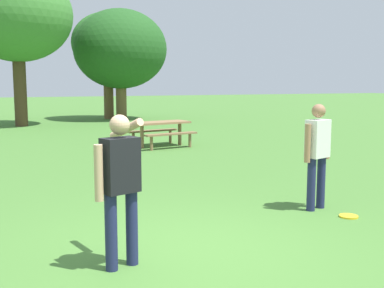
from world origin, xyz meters
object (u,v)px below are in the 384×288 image
(tree_far_right, at_px, (107,44))
(tree_slender_mid, at_px, (120,49))
(picnic_table_near, at_px, (161,128))
(frisbee, at_px, (349,216))
(tree_broad_center, at_px, (17,15))
(person_catcher, at_px, (317,149))
(person_thrower, at_px, (120,179))

(tree_far_right, height_order, tree_slender_mid, tree_slender_mid)
(picnic_table_near, height_order, tree_slender_mid, tree_slender_mid)
(frisbee, bearing_deg, tree_broad_center, 101.27)
(person_catcher, xyz_separation_m, tree_slender_mid, (1.83, 18.62, 2.69))
(person_catcher, distance_m, frisbee, 1.10)
(person_thrower, distance_m, tree_broad_center, 18.17)
(tree_slender_mid, bearing_deg, tree_broad_center, -158.93)
(person_catcher, bearing_deg, picnic_table_near, 88.42)
(person_thrower, bearing_deg, picnic_table_near, 67.93)
(frisbee, distance_m, tree_broad_center, 18.20)
(tree_far_right, bearing_deg, person_catcher, -93.99)
(person_catcher, height_order, frisbee, person_catcher)
(frisbee, distance_m, picnic_table_near, 8.37)
(tree_broad_center, xyz_separation_m, tree_slender_mid, (5.09, 1.96, -1.20))
(person_thrower, xyz_separation_m, picnic_table_near, (3.60, 8.89, -0.40))
(tree_far_right, relative_size, tree_slender_mid, 0.98)
(tree_broad_center, bearing_deg, person_catcher, -78.93)
(tree_far_right, distance_m, tree_slender_mid, 0.98)
(frisbee, bearing_deg, picnic_table_near, 89.71)
(picnic_table_near, bearing_deg, person_thrower, -112.07)
(person_catcher, xyz_separation_m, frisbee, (0.17, -0.55, -0.93))
(frisbee, distance_m, tree_slender_mid, 19.58)
(picnic_table_near, relative_size, tree_slender_mid, 0.34)
(tree_slender_mid, bearing_deg, picnic_table_near, -98.50)
(person_catcher, relative_size, tree_far_right, 0.29)
(frisbee, xyz_separation_m, tree_far_right, (1.18, 19.96, 3.95))
(person_thrower, height_order, tree_slender_mid, tree_slender_mid)
(tree_far_right, bearing_deg, person_thrower, -103.03)
(frisbee, xyz_separation_m, picnic_table_near, (0.04, 8.35, 0.55))
(person_catcher, distance_m, tree_slender_mid, 18.90)
(picnic_table_near, xyz_separation_m, tree_broad_center, (-3.47, 8.86, 4.27))
(frisbee, bearing_deg, tree_slender_mid, 85.05)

